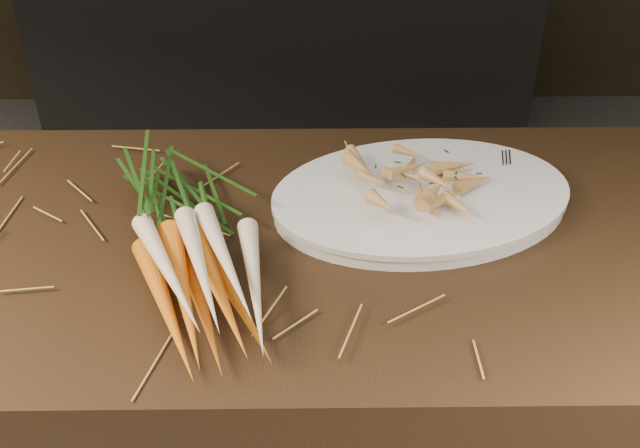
{
  "coord_description": "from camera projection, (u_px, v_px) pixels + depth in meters",
  "views": [
    {
      "loc": [
        0.4,
        -0.72,
        1.68
      ],
      "look_at": [
        0.41,
        0.26,
        0.96
      ],
      "focal_mm": 45.0,
      "sensor_mm": 36.0,
      "label": 1
    }
  ],
  "objects": [
    {
      "name": "back_counter",
      "position": [
        286.0,
        39.0,
        3.08
      ],
      "size": [
        1.82,
        0.62,
        0.84
      ],
      "color": "black",
      "rests_on": "ground"
    },
    {
      "name": "roasted_veg_heap",
      "position": [
        423.0,
        180.0,
        1.32
      ],
      "size": [
        0.27,
        0.22,
        0.06
      ],
      "primitive_type": null,
      "rotation": [
        0.0,
        0.0,
        0.18
      ],
      "color": "#C18945",
      "rests_on": "serving_platter"
    },
    {
      "name": "serving_platter",
      "position": [
        421.0,
        201.0,
        1.34
      ],
      "size": [
        0.55,
        0.42,
        0.03
      ],
      "primitive_type": null,
      "rotation": [
        0.0,
        0.0,
        0.18
      ],
      "color": "white",
      "rests_on": "main_counter"
    },
    {
      "name": "straw_bedding",
      "position": [
        62.0,
        235.0,
        1.27
      ],
      "size": [
        1.4,
        0.6,
        0.02
      ],
      "primitive_type": null,
      "color": "#AF8D2F",
      "rests_on": "main_counter"
    },
    {
      "name": "main_counter",
      "position": [
        108.0,
        424.0,
        1.55
      ],
      "size": [
        2.4,
        0.7,
        0.9
      ],
      "primitive_type": "cube",
      "color": "black",
      "rests_on": "ground"
    },
    {
      "name": "serving_fork",
      "position": [
        527.0,
        189.0,
        1.34
      ],
      "size": [
        0.05,
        0.19,
        0.0
      ],
      "primitive_type": "cube",
      "rotation": [
        0.0,
        0.0,
        -0.16
      ],
      "color": "silver",
      "rests_on": "serving_platter"
    },
    {
      "name": "root_veg_bunch",
      "position": [
        181.0,
        225.0,
        1.23
      ],
      "size": [
        0.33,
        0.56,
        0.1
      ],
      "rotation": [
        0.0,
        0.0,
        0.31
      ],
      "color": "#C25600",
      "rests_on": "main_counter"
    }
  ]
}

